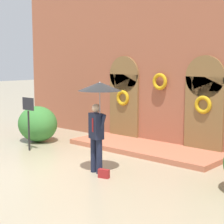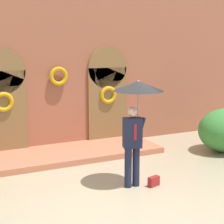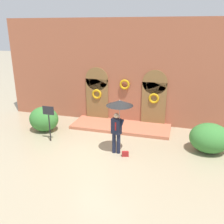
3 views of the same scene
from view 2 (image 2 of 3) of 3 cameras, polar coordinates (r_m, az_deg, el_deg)
ground_plane at (r=8.07m, az=0.95°, el=-12.51°), size 80.00×80.00×0.00m
building_facade at (r=11.30m, az=-8.69°, el=7.95°), size 14.00×2.30×5.60m
person_with_umbrella at (r=8.07m, az=3.79°, el=1.61°), size 1.10×1.10×2.36m
handbag at (r=8.54m, az=6.38°, el=-10.46°), size 0.30×0.19×0.22m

